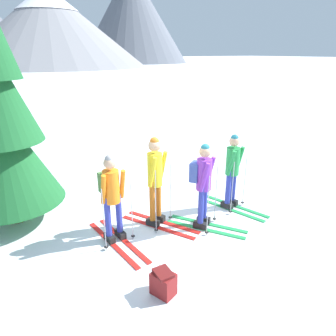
# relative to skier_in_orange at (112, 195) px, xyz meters

# --- Properties ---
(ground_plane) EXTENTS (400.00, 400.00, 0.00)m
(ground_plane) POSITION_rel_skier_in_orange_xyz_m (1.09, -0.06, -0.91)
(ground_plane) COLOR white
(skier_in_orange) EXTENTS (0.61, 1.74, 1.63)m
(skier_in_orange) POSITION_rel_skier_in_orange_xyz_m (0.00, 0.00, 0.00)
(skier_in_orange) COLOR red
(skier_in_orange) RESTS_ON ground
(skier_in_yellow) EXTENTS (1.08, 1.56, 1.78)m
(skier_in_yellow) POSITION_rel_skier_in_orange_xyz_m (0.91, 0.09, 0.08)
(skier_in_yellow) COLOR red
(skier_in_yellow) RESTS_ON ground
(skier_in_purple) EXTENTS (1.16, 1.44, 1.68)m
(skier_in_purple) POSITION_rel_skier_in_orange_xyz_m (1.63, -0.42, 0.04)
(skier_in_purple) COLOR green
(skier_in_purple) RESTS_ON ground
(skier_in_green) EXTENTS (0.80, 1.57, 1.64)m
(skier_in_green) POSITION_rel_skier_in_orange_xyz_m (2.64, -0.11, -0.01)
(skier_in_green) COLOR green
(skier_in_green) RESTS_ON ground
(backpack_on_snow_front) EXTENTS (0.34, 0.39, 0.38)m
(backpack_on_snow_front) POSITION_rel_skier_in_orange_xyz_m (0.11, -1.61, -0.72)
(backpack_on_snow_front) COLOR maroon
(backpack_on_snow_front) RESTS_ON ground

